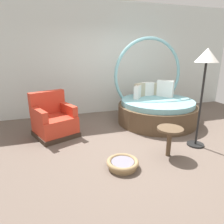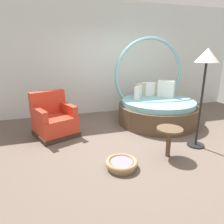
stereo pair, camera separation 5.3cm
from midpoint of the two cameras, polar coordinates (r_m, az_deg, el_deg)
ground_plane at (r=4.16m, az=9.65°, el=-8.48°), size 8.00×8.00×0.02m
back_wall at (r=5.98m, az=-0.35°, el=14.88°), size 8.00×0.12×3.09m
round_daybed at (r=5.24m, az=12.11°, el=1.60°), size 1.97×1.97×2.13m
red_armchair at (r=4.47m, az=-16.72°, el=-2.44°), size 1.04×1.04×0.94m
pet_basket at (r=3.22m, az=2.59°, el=-14.57°), size 0.51×0.51×0.13m
side_table at (r=3.54m, az=15.86°, el=-5.84°), size 0.44×0.44×0.52m
floor_lamp at (r=3.90m, az=25.00°, el=12.08°), size 0.40×0.40×1.82m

